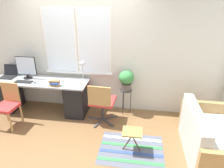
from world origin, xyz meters
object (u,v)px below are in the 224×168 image
Objects in this scene: laptop at (9,74)px; monitor at (26,67)px; mouse at (34,82)px; couch_loveseat at (211,141)px; keyboard at (24,82)px; potted_plant at (126,79)px; plant_stand at (126,92)px; book_stack at (55,83)px; folding_stool at (132,134)px; office_chair_swivel at (102,101)px; desk_lamp at (82,66)px; desk_chair_wooden at (8,104)px.

monitor is (0.47, -0.02, 0.20)m from laptop.
laptop is 0.78m from mouse.
couch_loveseat is (3.59, -0.99, -0.71)m from monitor.
keyboard is 0.25× the size of couch_loveseat.
potted_plant is (2.11, 0.32, 0.06)m from keyboard.
monitor is 2.15m from potted_plant.
potted_plant is at bearing 2.80° from monitor.
book_stack is at bearing -164.15° from plant_stand.
folding_stool is (2.81, -1.10, -0.44)m from laptop.
monitor is at bearing 158.47° from book_stack.
potted_plant is at bearing -130.58° from office_chair_swivel.
potted_plant is (-0.00, 0.00, 0.31)m from plant_stand.
plant_stand is 1.32× the size of potted_plant.
monitor is at bearing 139.56° from mouse.
desk_lamp reaches higher than potted_plant.
office_chair_swivel is at bearing 71.00° from couch_loveseat.
couch_loveseat is at bearing -14.04° from laptop.
mouse is at bearing -0.89° from office_chair_swivel.
laptop reaches higher than couch_loveseat.
laptop is 0.75× the size of potted_plant.
keyboard is at bearing 174.05° from book_stack.
potted_plant reaches higher than office_chair_swivel.
office_chair_swivel reaches higher than keyboard.
laptop is 0.36× the size of office_chair_swivel.
mouse is 1.05m from desk_lamp.
couch_loveseat reaches higher than folding_stool.
potted_plant reaches higher than desk_chair_wooden.
laptop is 2.60m from potted_plant.
desk_lamp is 0.51× the size of office_chair_swivel.
office_chair_swivel is (2.17, -0.36, -0.31)m from laptop.
monitor is 2.19m from plant_stand.
desk_chair_wooden is 1.55× the size of plant_stand.
plant_stand is at bearing 22.94° from desk_chair_wooden.
book_stack is at bearing -21.53° from monitor.
book_stack is 2.98m from couch_loveseat.
potted_plant is at bearing 5.93° from desk_lamp.
keyboard is 0.91× the size of folding_stool.
laptop is 0.51m from monitor.
monitor is at bearing 96.09° from keyboard.
potted_plant is at bearing 180.00° from plant_stand.
mouse is at bearing -165.97° from desk_lamp.
office_chair_swivel is 0.62× the size of couch_loveseat.
laptop is at bearing 177.38° from monitor.
book_stack is at bearing -14.56° from laptop.
office_chair_swivel is 1.57× the size of plant_stand.
monitor reaches higher than laptop.
office_chair_swivel reaches higher than desk_chair_wooden.
desk_chair_wooden is 2.20× the size of folding_stool.
folding_stool is (2.41, -0.37, -0.13)m from desk_chair_wooden.
folding_stool is (1.10, -1.09, -0.74)m from desk_lamp.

